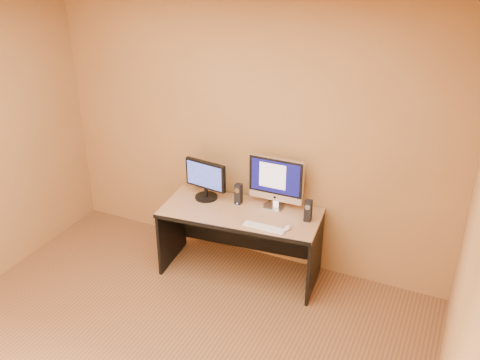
{
  "coord_description": "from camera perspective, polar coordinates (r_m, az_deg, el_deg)",
  "views": [
    {
      "loc": [
        1.89,
        -2.3,
        3.12
      ],
      "look_at": [
        0.14,
        1.51,
        1.06
      ],
      "focal_mm": 40.0,
      "sensor_mm": 36.0,
      "label": 1
    }
  ],
  "objects": [
    {
      "name": "speaker_right",
      "position": [
        4.79,
        7.29,
        -3.26
      ],
      "size": [
        0.07,
        0.07,
        0.2
      ],
      "primitive_type": null,
      "rotation": [
        0.0,
        0.0,
        0.06
      ],
      "color": "black",
      "rests_on": "desk"
    },
    {
      "name": "mouse",
      "position": [
        4.69,
        5.1,
        -5.08
      ],
      "size": [
        0.06,
        0.1,
        0.03
      ],
      "primitive_type": "ellipsoid",
      "rotation": [
        0.0,
        0.0,
        0.04
      ],
      "color": "silver",
      "rests_on": "desk"
    },
    {
      "name": "ceiling",
      "position": [
        3.02,
        -15.04,
        15.42
      ],
      "size": [
        4.0,
        4.0,
        0.0
      ],
      "primitive_type": "plane",
      "color": "white",
      "rests_on": "walls"
    },
    {
      "name": "desk",
      "position": [
        5.12,
        0.04,
        -6.7
      ],
      "size": [
        1.53,
        0.79,
        0.68
      ],
      "primitive_type": null,
      "rotation": [
        0.0,
        0.0,
        0.1
      ],
      "color": "#AE7C57",
      "rests_on": "ground"
    },
    {
      "name": "keyboard",
      "position": [
        4.69,
        2.52,
        -5.1
      ],
      "size": [
        0.39,
        0.11,
        0.02
      ],
      "primitive_type": "cube",
      "rotation": [
        0.0,
        0.0,
        -0.0
      ],
      "color": "silver",
      "rests_on": "desk"
    },
    {
      "name": "walls",
      "position": [
        3.49,
        -12.58,
        -5.96
      ],
      "size": [
        4.0,
        4.0,
        2.6
      ],
      "primitive_type": null,
      "color": "#A47342",
      "rests_on": "ground"
    },
    {
      "name": "cable_a",
      "position": [
        5.07,
        4.53,
        -2.64
      ],
      "size": [
        0.07,
        0.2,
        0.01
      ],
      "primitive_type": "cylinder",
      "rotation": [
        1.57,
        0.0,
        0.3
      ],
      "color": "black",
      "rests_on": "desk"
    },
    {
      "name": "cable_b",
      "position": [
        5.11,
        3.07,
        -2.32
      ],
      "size": [
        0.05,
        0.16,
        0.01
      ],
      "primitive_type": "cylinder",
      "rotation": [
        1.57,
        0.0,
        -0.27
      ],
      "color": "black",
      "rests_on": "desk"
    },
    {
      "name": "second_monitor",
      "position": [
        5.1,
        -3.68,
        -0.0
      ],
      "size": [
        0.46,
        0.27,
        0.39
      ],
      "primitive_type": null,
      "rotation": [
        0.0,
        0.0,
        -0.13
      ],
      "color": "black",
      "rests_on": "desk"
    },
    {
      "name": "speaker_left",
      "position": [
        5.04,
        -0.17,
        -1.5
      ],
      "size": [
        0.06,
        0.07,
        0.2
      ],
      "primitive_type": null,
      "rotation": [
        0.0,
        0.0,
        0.02
      ],
      "color": "black",
      "rests_on": "desk"
    },
    {
      "name": "imac",
      "position": [
        4.91,
        3.74,
        -0.36
      ],
      "size": [
        0.53,
        0.2,
        0.5
      ],
      "primitive_type": null,
      "rotation": [
        0.0,
        0.0,
        0.01
      ],
      "color": "silver",
      "rests_on": "desk"
    }
  ]
}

